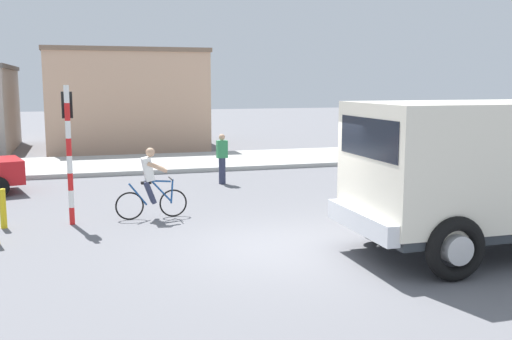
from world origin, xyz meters
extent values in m
plane|color=slate|center=(0.00, 0.00, 0.00)|extent=(120.00, 120.00, 0.00)
cube|color=#ADADA8|center=(0.00, 12.71, 0.08)|extent=(80.00, 5.00, 0.16)
cube|color=silver|center=(3.77, -1.44, 1.80)|extent=(5.21, 2.52, 2.20)
cube|color=#2D3338|center=(3.77, -1.44, 0.62)|extent=(5.10, 2.47, 0.16)
cube|color=silver|center=(1.07, -1.43, 0.80)|extent=(0.25, 2.38, 0.36)
cube|color=black|center=(1.22, -1.43, 2.30)|extent=(0.13, 2.13, 0.70)
torus|color=black|center=(2.16, -2.71, 0.55)|extent=(1.10, 0.24, 1.10)
cylinder|color=beige|center=(2.16, -2.71, 0.55)|extent=(0.50, 0.30, 0.50)
torus|color=black|center=(2.17, -0.15, 0.55)|extent=(1.10, 0.24, 1.10)
cylinder|color=beige|center=(2.17, -0.15, 0.55)|extent=(0.50, 0.30, 0.50)
torus|color=black|center=(5.39, -0.16, 0.55)|extent=(1.10, 0.24, 1.10)
cylinder|color=beige|center=(5.39, -0.16, 0.55)|extent=(0.50, 0.30, 0.50)
torus|color=black|center=(-1.55, 3.36, 0.34)|extent=(0.68, 0.07, 0.68)
torus|color=black|center=(-2.60, 3.32, 0.34)|extent=(0.68, 0.07, 0.68)
cylinder|color=#1E4C8C|center=(-1.90, 3.35, 0.91)|extent=(0.60, 0.07, 0.09)
cylinder|color=#1E4C8C|center=(-1.84, 3.35, 0.66)|extent=(0.51, 0.06, 0.57)
cylinder|color=#1E4C8C|center=(-2.40, 3.33, 0.61)|extent=(0.44, 0.06, 0.57)
cylinder|color=#1E4C8C|center=(-1.58, 3.36, 0.64)|extent=(0.10, 0.05, 0.59)
cylinder|color=black|center=(-1.60, 3.36, 0.95)|extent=(0.05, 0.50, 0.03)
cube|color=black|center=(-2.20, 3.33, 0.88)|extent=(0.24, 0.13, 0.06)
cube|color=white|center=(-2.15, 3.34, 1.21)|extent=(0.31, 0.33, 0.59)
sphere|color=tan|center=(-2.08, 3.34, 1.61)|extent=(0.22, 0.22, 0.22)
cylinder|color=#2D334C|center=(-2.12, 3.44, 0.65)|extent=(0.31, 0.13, 0.57)
cylinder|color=tan|center=(-1.95, 3.50, 1.26)|extent=(0.49, 0.11, 0.29)
cylinder|color=#2D334C|center=(-2.11, 3.24, 0.65)|extent=(0.31, 0.13, 0.57)
cylinder|color=tan|center=(-1.94, 3.18, 1.26)|extent=(0.49, 0.11, 0.29)
cylinder|color=red|center=(-3.92, 3.26, 0.20)|extent=(0.12, 0.12, 0.40)
cylinder|color=white|center=(-3.92, 3.26, 0.60)|extent=(0.12, 0.12, 0.40)
cylinder|color=red|center=(-3.92, 3.26, 1.00)|extent=(0.12, 0.12, 0.40)
cylinder|color=white|center=(-3.92, 3.26, 1.40)|extent=(0.12, 0.12, 0.40)
cylinder|color=red|center=(-3.92, 3.26, 1.80)|extent=(0.12, 0.12, 0.40)
cylinder|color=white|center=(-3.92, 3.26, 2.20)|extent=(0.12, 0.12, 0.40)
cylinder|color=red|center=(-3.92, 3.26, 2.60)|extent=(0.12, 0.12, 0.40)
cylinder|color=white|center=(-3.92, 3.26, 3.00)|extent=(0.12, 0.12, 0.40)
cube|color=black|center=(-3.92, 3.44, 2.75)|extent=(0.24, 0.20, 0.60)
sphere|color=green|center=(-3.92, 3.56, 2.75)|extent=(0.14, 0.14, 0.14)
cylinder|color=#2D334C|center=(0.70, 7.63, 0.42)|extent=(0.22, 0.22, 0.85)
cube|color=#338C51|center=(0.70, 7.63, 1.13)|extent=(0.34, 0.22, 0.56)
sphere|color=tan|center=(0.70, 7.63, 1.52)|extent=(0.20, 0.20, 0.20)
cylinder|color=gold|center=(-5.39, 3.32, 0.45)|extent=(0.14, 0.14, 0.90)
cube|color=tan|center=(-1.38, 20.09, 2.32)|extent=(7.40, 7.18, 4.64)
cube|color=#775E4C|center=(-1.38, 20.09, 4.74)|extent=(7.55, 7.32, 0.20)
camera|label=1|loc=(-3.70, -10.77, 3.26)|focal=41.52mm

